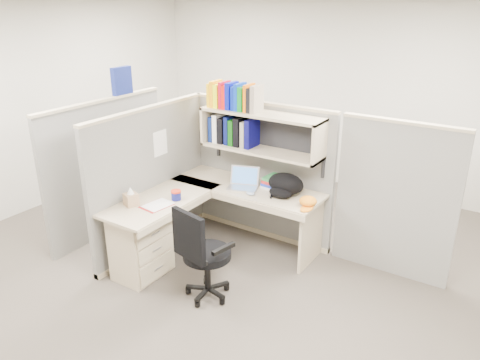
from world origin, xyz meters
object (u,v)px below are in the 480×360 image
Objects in this scene: desk at (170,230)px; task_chair at (204,267)px; snack_canister at (176,195)px; laptop at (243,179)px; backpack at (283,185)px.

task_chair reaches higher than desk.
snack_canister is at bearing 148.52° from task_chair.
backpack reaches higher than laptop.
laptop is 1.18m from task_chair.
task_chair is at bearing -109.04° from backpack.
desk is 0.38m from snack_canister.
laptop reaches higher than desk.
task_chair is (0.23, -1.04, -0.50)m from laptop.
laptop is 0.76m from snack_canister.
laptop is at bearing 63.00° from desk.
backpack is at bearing 38.75° from snack_canister.
desk is at bearing -142.46° from backpack.
backpack is 1.24m from task_chair.
laptop is at bearing -178.40° from backpack.
task_chair is (0.65, -0.40, -0.44)m from snack_canister.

